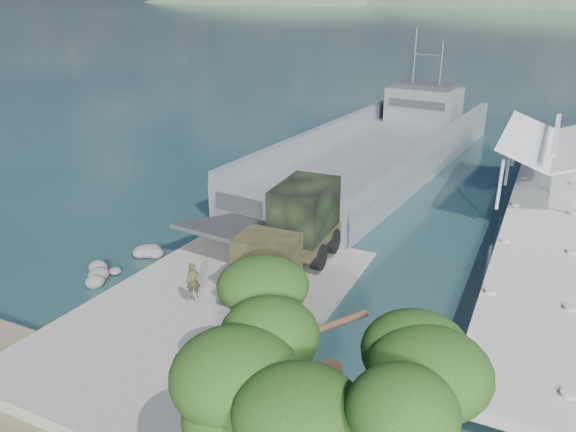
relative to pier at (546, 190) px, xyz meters
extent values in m
plane|color=#1B3A41|center=(-13.00, -18.77, -1.60)|extent=(1400.00, 1400.00, 0.00)
cube|color=gray|center=(-13.00, -19.77, -1.35)|extent=(10.00, 18.00, 0.50)
cube|color=#ABABA0|center=(0.00, -0.77, -0.60)|extent=(4.00, 44.00, 0.50)
cube|color=#4F575D|center=(-12.87, 5.37, -1.12)|extent=(12.78, 33.01, 2.68)
cube|color=#4F575D|center=(-17.36, 5.81, 0.87)|extent=(3.80, 32.12, 1.40)
cube|color=#4F575D|center=(-8.39, 4.93, 0.87)|extent=(3.80, 32.12, 1.40)
cube|color=#4F575D|center=(-14.44, -10.55, -0.53)|extent=(9.66, 1.38, 2.79)
cube|color=#4F575D|center=(-11.82, 16.06, 1.84)|extent=(6.83, 4.91, 3.22)
cube|color=#2D3033|center=(-11.82, 16.06, 3.66)|extent=(5.68, 3.95, 0.43)
cylinder|color=gray|center=(-13.10, 16.18, 6.13)|extent=(0.17, 0.17, 5.37)
cylinder|color=gray|center=(-10.54, 15.93, 5.59)|extent=(0.17, 0.17, 4.30)
cylinder|color=black|center=(-12.16, -18.32, -0.41)|extent=(0.53, 1.39, 1.37)
cylinder|color=black|center=(-9.73, -18.22, -0.41)|extent=(0.53, 1.39, 1.37)
cylinder|color=black|center=(-12.30, -14.72, -0.41)|extent=(0.53, 1.39, 1.37)
cylinder|color=black|center=(-9.87, -14.63, -0.41)|extent=(0.53, 1.39, 1.37)
cylinder|color=black|center=(-12.39, -12.61, -0.41)|extent=(0.53, 1.39, 1.37)
cylinder|color=black|center=(-9.96, -12.51, -0.41)|extent=(0.53, 1.39, 1.37)
cube|color=black|center=(-11.06, -15.31, -0.25)|extent=(2.65, 8.12, 0.26)
cube|color=black|center=(-10.95, -18.16, 0.86)|extent=(2.73, 2.22, 2.11)
cube|color=black|center=(-10.90, -19.43, 0.33)|extent=(2.47, 1.05, 1.06)
cube|color=black|center=(-11.12, -13.83, 0.12)|extent=(2.84, 4.97, 0.37)
cube|color=black|center=(-11.13, -13.62, 1.65)|extent=(2.70, 4.12, 2.64)
cube|color=#2D3033|center=(-10.88, -19.96, -0.31)|extent=(2.65, 0.37, 0.32)
imported|color=black|center=(-13.54, -20.29, -0.25)|extent=(0.74, 0.70, 1.69)
ellipsoid|color=black|center=(-4.06, -28.11, 3.87)|extent=(5.47, 5.07, 2.34)
ellipsoid|color=black|center=(-7.38, -25.18, 3.87)|extent=(2.73, 2.73, 1.56)
camera|label=1|loc=(-0.28, -38.25, 12.10)|focal=35.00mm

